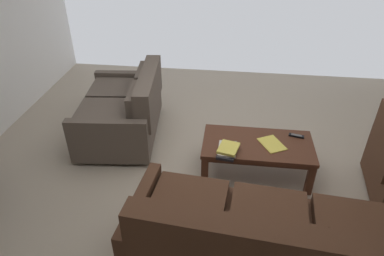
# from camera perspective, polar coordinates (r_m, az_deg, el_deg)

# --- Properties ---
(ground_plane) EXTENTS (5.66, 5.99, 0.01)m
(ground_plane) POSITION_cam_1_polar(r_m,az_deg,el_deg) (3.72, 3.45, -9.44)
(ground_plane) COLOR tan
(sofa_main) EXTENTS (2.16, 1.06, 0.87)m
(sofa_main) POSITION_cam_1_polar(r_m,az_deg,el_deg) (2.76, 12.01, -18.41)
(sofa_main) COLOR black
(sofa_main) RESTS_ON ground
(loveseat_near) EXTENTS (1.03, 1.44, 0.85)m
(loveseat_near) POSITION_cam_1_polar(r_m,az_deg,el_deg) (4.36, -10.98, 2.94)
(loveseat_near) COLOR black
(loveseat_near) RESTS_ON ground
(coffee_table) EXTENTS (1.15, 0.60, 0.40)m
(coffee_table) POSITION_cam_1_polar(r_m,az_deg,el_deg) (3.72, 10.70, -3.24)
(coffee_table) COLOR #4C2819
(coffee_table) RESTS_ON ground
(book_stack) EXTENTS (0.23, 0.31, 0.07)m
(book_stack) POSITION_cam_1_polar(r_m,az_deg,el_deg) (3.48, 5.88, -3.57)
(book_stack) COLOR black
(book_stack) RESTS_ON coffee_table
(tv_remote) EXTENTS (0.17, 0.08, 0.02)m
(tv_remote) POSITION_cam_1_polar(r_m,az_deg,el_deg) (3.87, 16.80, -1.23)
(tv_remote) COLOR black
(tv_remote) RESTS_ON coffee_table
(loose_magazine) EXTENTS (0.31, 0.34, 0.01)m
(loose_magazine) POSITION_cam_1_polar(r_m,az_deg,el_deg) (3.69, 13.01, -2.58)
(loose_magazine) COLOR #E0CC4C
(loose_magazine) RESTS_ON coffee_table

